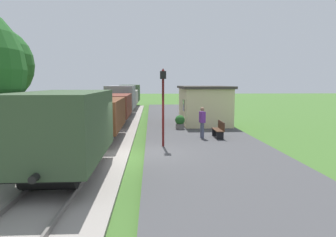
# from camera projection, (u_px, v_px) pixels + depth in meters

# --- Properties ---
(ground_plane) EXTENTS (160.00, 160.00, 0.00)m
(ground_plane) POSITION_uv_depth(u_px,v_px,m) (140.00, 159.00, 13.55)
(ground_plane) COLOR #3D6628
(platform_slab) EXTENTS (6.00, 60.00, 0.25)m
(platform_slab) POSITION_uv_depth(u_px,v_px,m) (213.00, 155.00, 13.71)
(platform_slab) COLOR #424244
(platform_slab) RESTS_ON ground
(track_ballast) EXTENTS (3.80, 60.00, 0.12)m
(track_ballast) POSITION_uv_depth(u_px,v_px,m) (84.00, 158.00, 13.41)
(track_ballast) COLOR gray
(track_ballast) RESTS_ON ground
(rail_near) EXTENTS (0.07, 60.00, 0.14)m
(rail_near) POSITION_uv_depth(u_px,v_px,m) (101.00, 155.00, 13.44)
(rail_near) COLOR slate
(rail_near) RESTS_ON track_ballast
(rail_far) EXTENTS (0.07, 60.00, 0.14)m
(rail_far) POSITION_uv_depth(u_px,v_px,m) (67.00, 155.00, 13.36)
(rail_far) COLOR slate
(rail_far) RESTS_ON track_ballast
(freight_train) EXTENTS (2.50, 39.20, 2.72)m
(freight_train) POSITION_uv_depth(u_px,v_px,m) (118.00, 103.00, 27.05)
(freight_train) COLOR #384C33
(freight_train) RESTS_ON rail_near
(station_hut) EXTENTS (3.50, 5.80, 2.78)m
(station_hut) POSITION_uv_depth(u_px,v_px,m) (204.00, 105.00, 23.27)
(station_hut) COLOR beige
(station_hut) RESTS_ON platform_slab
(bench_near_hut) EXTENTS (0.42, 1.50, 0.91)m
(bench_near_hut) POSITION_uv_depth(u_px,v_px,m) (219.00, 129.00, 17.25)
(bench_near_hut) COLOR #422819
(bench_near_hut) RESTS_ON platform_slab
(bench_down_platform) EXTENTS (0.42, 1.50, 0.91)m
(bench_down_platform) POSITION_uv_depth(u_px,v_px,m) (193.00, 111.00, 27.94)
(bench_down_platform) COLOR #422819
(bench_down_platform) RESTS_ON platform_slab
(person_waiting) EXTENTS (0.32, 0.43, 1.71)m
(person_waiting) POSITION_uv_depth(u_px,v_px,m) (202.00, 121.00, 17.06)
(person_waiting) COLOR #474C66
(person_waiting) RESTS_ON platform_slab
(potted_planter) EXTENTS (0.64, 0.64, 0.92)m
(potted_planter) POSITION_uv_depth(u_px,v_px,m) (180.00, 122.00, 20.47)
(potted_planter) COLOR slate
(potted_planter) RESTS_ON platform_slab
(lamp_post_near) EXTENTS (0.28, 0.28, 3.70)m
(lamp_post_near) POSITION_uv_depth(u_px,v_px,m) (163.00, 93.00, 14.64)
(lamp_post_near) COLOR #591414
(lamp_post_near) RESTS_ON platform_slab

